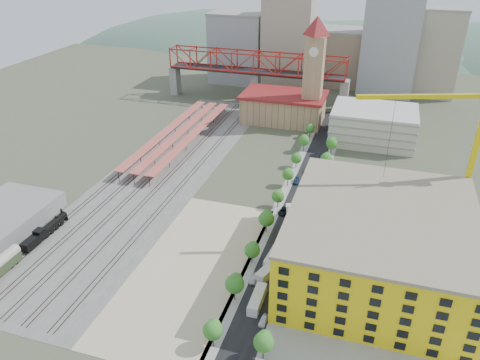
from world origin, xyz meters
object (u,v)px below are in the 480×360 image
(tower_crane, at_px, (467,138))
(clock_tower, at_px, (314,62))
(construction_building, at_px, (379,244))
(site_trailer_b, at_px, (269,270))
(car_0, at_px, (254,279))
(site_trailer_a, at_px, (257,299))
(site_trailer_d, at_px, (291,215))
(site_trailer_c, at_px, (275,256))
(locomotive, at_px, (47,230))

(tower_crane, bearing_deg, clock_tower, 125.04)
(clock_tower, distance_m, construction_building, 107.36)
(site_trailer_b, bearing_deg, tower_crane, 55.32)
(car_0, bearing_deg, clock_tower, 86.81)
(construction_building, bearing_deg, site_trailer_a, -142.82)
(site_trailer_b, xyz_separation_m, site_trailer_d, (0.00, 27.77, 0.01))
(construction_building, height_order, site_trailer_c, construction_building)
(locomotive, relative_size, site_trailer_b, 2.04)
(clock_tower, relative_size, locomotive, 2.66)
(site_trailer_a, relative_size, site_trailer_c, 0.93)
(locomotive, xyz_separation_m, site_trailer_c, (66.00, 8.22, -0.39))
(site_trailer_d, bearing_deg, site_trailer_c, -106.88)
(site_trailer_a, bearing_deg, car_0, 111.00)
(locomotive, bearing_deg, site_trailer_a, -8.00)
(site_trailer_a, bearing_deg, site_trailer_c, 89.39)
(locomotive, xyz_separation_m, tower_crane, (110.47, 35.61, 28.29))
(construction_building, relative_size, site_trailer_c, 4.85)
(construction_building, relative_size, site_trailer_d, 5.23)
(construction_building, height_order, locomotive, construction_building)
(site_trailer_a, xyz_separation_m, site_trailer_d, (0.00, 39.17, 0.01))
(car_0, bearing_deg, tower_crane, 32.43)
(construction_building, relative_size, locomotive, 2.59)
(clock_tower, relative_size, site_trailer_c, 4.99)
(car_0, bearing_deg, site_trailer_a, -74.14)
(clock_tower, xyz_separation_m, tower_crane, (52.47, -74.82, 1.42))
(site_trailer_c, bearing_deg, construction_building, 10.85)
(site_trailer_b, xyz_separation_m, car_0, (-3.00, -3.83, -0.61))
(locomotive, height_order, site_trailer_a, locomotive)
(site_trailer_b, bearing_deg, site_trailer_c, 108.33)
(clock_tower, xyz_separation_m, construction_building, (34.00, -99.99, -19.29))
(clock_tower, distance_m, tower_crane, 91.40)
(site_trailer_c, xyz_separation_m, car_0, (-3.00, -9.93, -0.73))
(site_trailer_c, relative_size, site_trailer_d, 1.08)
(site_trailer_a, bearing_deg, locomotive, 171.39)
(site_trailer_a, bearing_deg, construction_building, 36.57)
(construction_building, height_order, site_trailer_a, construction_building)
(tower_crane, xyz_separation_m, site_trailer_a, (-44.47, -44.89, -28.79))
(clock_tower, bearing_deg, locomotive, -117.71)
(locomotive, distance_m, site_trailer_d, 72.45)
(locomotive, relative_size, site_trailer_a, 2.02)
(site_trailer_d, bearing_deg, construction_building, -53.68)
(tower_crane, bearing_deg, site_trailer_c, -148.37)
(car_0, bearing_deg, site_trailer_d, 78.83)
(site_trailer_b, height_order, site_trailer_c, site_trailer_c)
(clock_tower, bearing_deg, site_trailer_c, -85.52)
(site_trailer_a, distance_m, site_trailer_d, 39.17)
(locomotive, bearing_deg, site_trailer_c, 7.10)
(site_trailer_c, bearing_deg, site_trailer_d, 95.98)
(tower_crane, bearing_deg, site_trailer_d, -172.67)
(construction_building, distance_m, car_0, 32.62)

